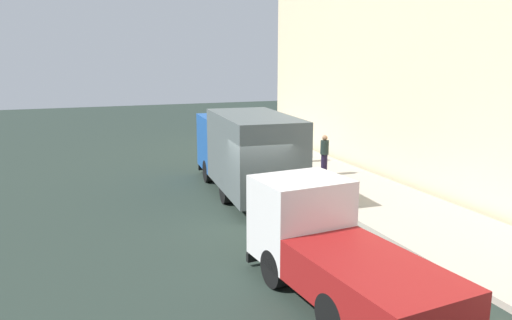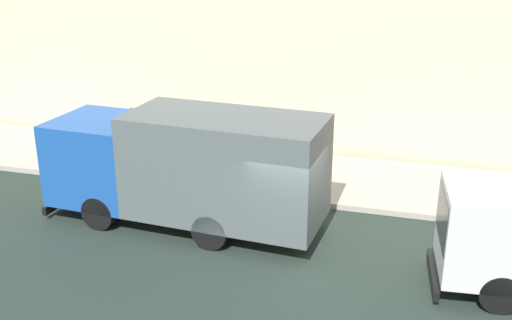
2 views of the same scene
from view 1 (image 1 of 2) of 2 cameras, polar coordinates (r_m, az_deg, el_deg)
ground at (r=15.93m, az=-0.61°, el=-7.11°), size 80.00×80.00×0.00m
sidewalk at (r=18.17m, az=14.51°, el=-4.81°), size 4.06×30.00×0.17m
building_facade at (r=19.06m, az=21.88°, el=13.58°), size 0.50×30.00×12.05m
large_utility_truck at (r=18.79m, az=-1.17°, el=1.21°), size 2.87×7.63×3.14m
small_flatbed_truck at (r=10.99m, az=8.66°, el=-10.01°), size 2.52×5.63×2.38m
pedestrian_walking at (r=21.30m, az=7.83°, el=0.68°), size 0.50×0.50×1.74m
pedestrian_standing at (r=23.85m, az=5.26°, el=1.88°), size 0.54×0.54×1.71m
pedestrian_third at (r=24.86m, az=1.62°, el=2.27°), size 0.37×0.37×1.65m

